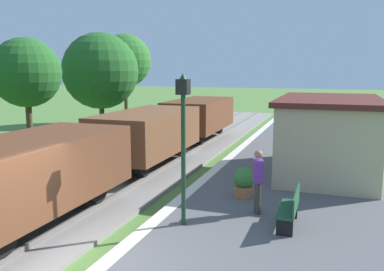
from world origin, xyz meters
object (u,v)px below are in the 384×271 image
(freight_train, at_px, (148,136))
(tree_field_left, at_px, (100,71))
(bench_down_platform, at_px, (312,141))
(tree_trackside_far, at_px, (26,73))
(tree_field_distant, at_px, (125,61))
(bench_near_hut, at_px, (291,208))
(potted_planter, at_px, (244,182))
(station_hut, at_px, (328,135))
(lamp_post_near, at_px, (183,122))
(person_waiting, at_px, (258,179))

(freight_train, height_order, tree_field_left, tree_field_left)
(bench_down_platform, height_order, tree_field_left, tree_field_left)
(tree_trackside_far, xyz_separation_m, tree_field_distant, (-1.57, 12.16, 0.77))
(bench_near_hut, bearing_deg, potted_planter, 129.12)
(station_hut, relative_size, potted_planter, 6.33)
(bench_down_platform, bearing_deg, tree_field_left, 175.93)
(bench_near_hut, distance_m, lamp_post_near, 3.33)
(person_waiting, height_order, tree_field_distant, tree_field_distant)
(person_waiting, bearing_deg, potted_planter, -80.26)
(freight_train, relative_size, bench_near_hut, 12.93)
(person_waiting, bearing_deg, tree_field_distant, -69.27)
(station_hut, bearing_deg, person_waiting, -108.16)
(bench_near_hut, distance_m, tree_field_distant, 22.66)
(tree_field_left, bearing_deg, person_waiting, -42.44)
(tree_field_distant, bearing_deg, tree_field_left, -72.46)
(freight_train, bearing_deg, lamp_post_near, -57.08)
(lamp_post_near, bearing_deg, person_waiting, 41.22)
(tree_field_distant, bearing_deg, bench_near_hut, -51.54)
(person_waiting, distance_m, tree_trackside_far, 12.59)
(tree_field_left, height_order, tree_field_distant, tree_field_distant)
(freight_train, height_order, bench_down_platform, freight_train)
(station_hut, bearing_deg, bench_down_platform, 100.34)
(station_hut, height_order, bench_near_hut, station_hut)
(lamp_post_near, height_order, tree_field_distant, tree_field_distant)
(bench_near_hut, xyz_separation_m, tree_field_left, (-11.68, 10.49, 3.20))
(tree_field_distant, bearing_deg, lamp_post_near, -57.97)
(potted_planter, bearing_deg, bench_down_platform, 78.69)
(tree_field_left, xyz_separation_m, tree_field_distant, (-2.21, 6.99, 0.72))
(station_hut, distance_m, potted_planter, 4.52)
(station_hut, xyz_separation_m, person_waiting, (-1.65, -5.03, -0.47))
(station_hut, bearing_deg, tree_field_distant, 141.11)
(potted_planter, bearing_deg, tree_trackside_far, 162.41)
(bench_down_platform, height_order, person_waiting, person_waiting)
(tree_field_left, bearing_deg, lamp_post_near, -50.70)
(tree_trackside_far, bearing_deg, bench_near_hut, -23.36)
(tree_trackside_far, bearing_deg, bench_down_platform, 19.44)
(bench_down_platform, relative_size, potted_planter, 1.64)
(tree_trackside_far, bearing_deg, potted_planter, -17.59)
(freight_train, bearing_deg, tree_field_left, 134.56)
(station_hut, xyz_separation_m, tree_field_distant, (-14.61, 11.78, 2.98))
(person_waiting, height_order, potted_planter, person_waiting)
(station_hut, distance_m, tree_field_left, 13.49)
(potted_planter, bearing_deg, station_hut, 59.04)
(person_waiting, xyz_separation_m, lamp_post_near, (-1.57, -1.38, 1.62))
(person_waiting, relative_size, tree_field_distant, 0.26)
(station_hut, distance_m, tree_trackside_far, 13.23)
(station_hut, xyz_separation_m, bench_down_platform, (-0.72, 3.96, -0.93))
(bench_down_platform, bearing_deg, station_hut, -79.66)
(bench_near_hut, xyz_separation_m, potted_planter, (-1.55, 1.91, 0.00))
(bench_down_platform, height_order, potted_planter, potted_planter)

